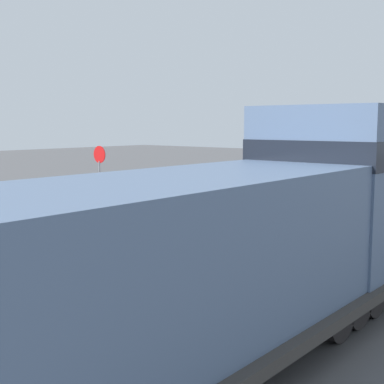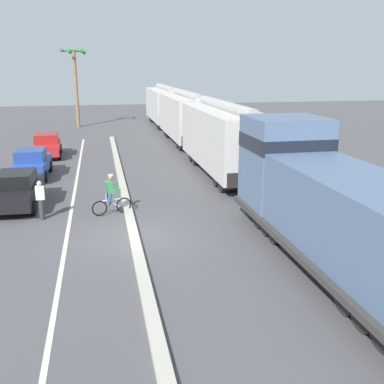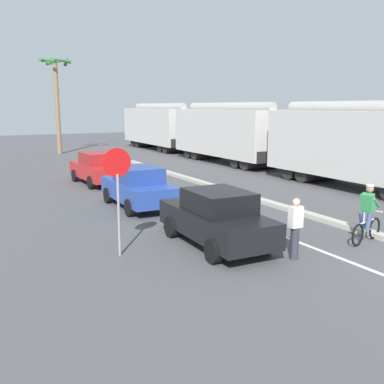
{
  "view_description": "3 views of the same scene",
  "coord_description": "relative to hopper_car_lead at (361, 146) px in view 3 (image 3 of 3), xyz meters",
  "views": [
    {
      "loc": [
        10.87,
        -10.14,
        3.83
      ],
      "look_at": [
        -1.04,
        4.01,
        1.47
      ],
      "focal_mm": 50.0,
      "sensor_mm": 36.0,
      "label": 1
    },
    {
      "loc": [
        -1.02,
        -15.44,
        6.03
      ],
      "look_at": [
        2.23,
        0.25,
        1.54
      ],
      "focal_mm": 42.0,
      "sensor_mm": 36.0,
      "label": 2
    },
    {
      "loc": [
        -11.17,
        -5.8,
        3.93
      ],
      "look_at": [
        -4.1,
        7.31,
        1.08
      ],
      "focal_mm": 42.0,
      "sensor_mm": 36.0,
      "label": 3
    }
  ],
  "objects": [
    {
      "name": "parked_car_black",
      "position": [
        -10.61,
        -4.32,
        -1.26
      ],
      "size": [
        1.93,
        4.25,
        1.62
      ],
      "color": "black",
      "rests_on": "ground"
    },
    {
      "name": "parked_car_blue",
      "position": [
        -10.74,
        1.37,
        -1.26
      ],
      "size": [
        1.87,
        4.22,
        1.62
      ],
      "color": "#28479E",
      "rests_on": "ground"
    },
    {
      "name": "pedestrian_by_cars",
      "position": [
        -9.41,
        -6.28,
        -1.23
      ],
      "size": [
        0.34,
        0.22,
        1.62
      ],
      "color": "#33333D",
      "rests_on": "ground"
    },
    {
      "name": "median_curb",
      "position": [
        -5.92,
        -3.08,
        -2.0
      ],
      "size": [
        0.36,
        36.0,
        0.16
      ],
      "primitive_type": "cube",
      "color": "#B2AD9E",
      "rests_on": "ground"
    },
    {
      "name": "parked_car_red",
      "position": [
        -10.53,
        7.43,
        -1.26
      ],
      "size": [
        1.98,
        4.27,
        1.62
      ],
      "color": "red",
      "rests_on": "ground"
    },
    {
      "name": "hopper_car_lead",
      "position": [
        0.0,
        0.0,
        0.0
      ],
      "size": [
        2.9,
        10.6,
        4.18
      ],
      "color": "beige",
      "rests_on": "ground"
    },
    {
      "name": "stop_sign",
      "position": [
        -13.34,
        -3.84,
        -0.05
      ],
      "size": [
        0.76,
        0.08,
        2.88
      ],
      "color": "gray",
      "rests_on": "ground"
    },
    {
      "name": "hopper_car_middle",
      "position": [
        0.0,
        11.6,
        0.0
      ],
      "size": [
        2.9,
        10.6,
        4.18
      ],
      "color": "beige",
      "rests_on": "ground"
    },
    {
      "name": "hopper_car_trailing",
      "position": [
        0.0,
        23.2,
        0.0
      ],
      "size": [
        2.9,
        10.6,
        4.18
      ],
      "color": "beige",
      "rests_on": "ground"
    },
    {
      "name": "palm_tree_near",
      "position": [
        -9.03,
        23.43,
        3.51
      ],
      "size": [
        2.64,
        2.69,
        7.86
      ],
      "color": "#846647",
      "rests_on": "ground"
    },
    {
      "name": "lane_stripe",
      "position": [
        -8.32,
        -3.08,
        -2.07
      ],
      "size": [
        0.14,
        36.0,
        0.01
      ],
      "primitive_type": "cube",
      "color": "silver",
      "rests_on": "ground"
    },
    {
      "name": "cyclist",
      "position": [
        -6.62,
        -6.17,
        -1.26
      ],
      "size": [
        1.67,
        0.6,
        1.71
      ],
      "color": "black",
      "rests_on": "ground"
    }
  ]
}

